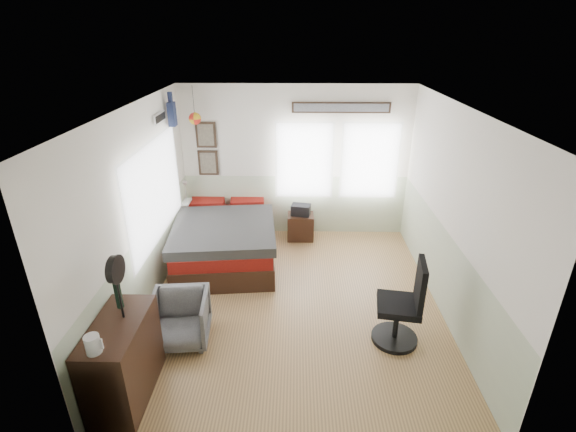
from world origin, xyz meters
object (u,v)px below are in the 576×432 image
object	(u,v)px
armchair	(180,319)
task_chair	(403,310)
bed	(226,239)
dresser	(123,360)
nightstand	(301,226)

from	to	relation	value
armchair	task_chair	bearing A→B (deg)	-4.19
bed	dresser	size ratio (longest dim) A/B	2.32
dresser	task_chair	world-z (taller)	task_chair
task_chair	dresser	bearing A→B (deg)	-154.98
nightstand	bed	bearing A→B (deg)	-149.53
armchair	nightstand	bearing A→B (deg)	56.83
nightstand	armchair	bearing A→B (deg)	-117.98
armchair	nightstand	world-z (taller)	armchair
bed	task_chair	size ratio (longest dim) A/B	2.07
bed	nightstand	world-z (taller)	bed
dresser	armchair	distance (m)	0.91
dresser	nightstand	distance (m)	4.05
dresser	armchair	xyz separation A→B (m)	(0.36, 0.83, -0.14)
dresser	bed	bearing A→B (deg)	78.39
armchair	task_chair	size ratio (longest dim) A/B	0.62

